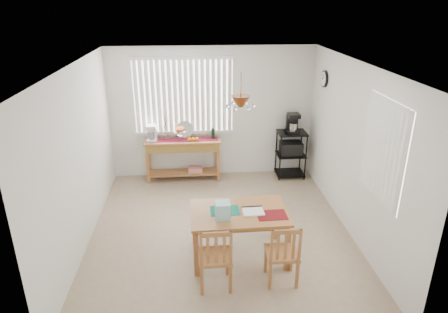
{
  "coord_description": "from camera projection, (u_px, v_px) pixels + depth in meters",
  "views": [
    {
      "loc": [
        -0.37,
        -5.38,
        3.44
      ],
      "look_at": [
        0.1,
        0.55,
        1.05
      ],
      "focal_mm": 32.0,
      "sensor_mm": 36.0,
      "label": 1
    }
  ],
  "objects": [
    {
      "name": "chair_right",
      "position": [
        282.0,
        254.0,
        5.02
      ],
      "size": [
        0.41,
        0.41,
        0.87
      ],
      "color": "#AE6E3B",
      "rests_on": "ground"
    },
    {
      "name": "sideboard_items",
      "position": [
        170.0,
        134.0,
        7.75
      ],
      "size": [
        1.4,
        0.35,
        0.64
      ],
      "color": "maroon",
      "rests_on": "sideboard"
    },
    {
      "name": "room_shell",
      "position": [
        220.0,
        129.0,
        5.67
      ],
      "size": [
        4.2,
        4.7,
        2.7
      ],
      "color": "white",
      "rests_on": "ground"
    },
    {
      "name": "dining_table",
      "position": [
        239.0,
        217.0,
        5.48
      ],
      "size": [
        1.35,
        0.88,
        0.71
      ],
      "color": "#AE6E3B",
      "rests_on": "ground"
    },
    {
      "name": "cart_items",
      "position": [
        293.0,
        123.0,
        7.83
      ],
      "size": [
        0.22,
        0.27,
        0.39
      ],
      "color": "black",
      "rests_on": "wire_cart"
    },
    {
      "name": "table_items",
      "position": [
        231.0,
        211.0,
        5.3
      ],
      "size": [
        1.02,
        0.47,
        0.23
      ],
      "color": "#14765D",
      "rests_on": "dining_table"
    },
    {
      "name": "wire_cart",
      "position": [
        291.0,
        150.0,
        8.03
      ],
      "size": [
        0.56,
        0.45,
        0.95
      ],
      "color": "black",
      "rests_on": "ground"
    },
    {
      "name": "chair_left",
      "position": [
        215.0,
        257.0,
        4.94
      ],
      "size": [
        0.42,
        0.42,
        0.89
      ],
      "color": "#AE6E3B",
      "rests_on": "ground"
    },
    {
      "name": "sideboard",
      "position": [
        183.0,
        150.0,
        7.88
      ],
      "size": [
        1.48,
        0.42,
        0.83
      ],
      "color": "#AE6E3B",
      "rests_on": "ground"
    },
    {
      "name": "ground",
      "position": [
        220.0,
        232.0,
        6.29
      ],
      "size": [
        4.0,
        4.5,
        0.01
      ],
      "primitive_type": "cube",
      "color": "tan"
    }
  ]
}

